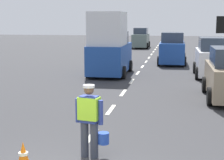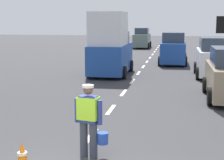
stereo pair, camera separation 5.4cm
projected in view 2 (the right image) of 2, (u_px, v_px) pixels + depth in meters
name	position (u px, v px, depth m)	size (l,w,h in m)	color
ground_plane	(147.00, 61.00, 27.25)	(96.00, 96.00, 0.00)	#333335
lane_center_line	(151.00, 56.00, 31.33)	(0.14, 46.40, 0.01)	silver
road_worker	(89.00, 117.00, 7.96)	(0.77, 0.37, 1.67)	#383D4C
traffic_cone_near	(22.00, 156.00, 7.39)	(0.36, 0.36, 0.60)	black
delivery_truck	(110.00, 47.00, 20.14)	(2.16, 4.60, 3.54)	#1E4799
car_outgoing_far	(173.00, 49.00, 25.38)	(1.95, 4.22, 2.26)	#1E4799
car_parked_far	(213.00, 59.00, 19.62)	(1.92, 3.90, 2.18)	silver
car_oncoming_third	(142.00, 39.00, 40.62)	(1.92, 4.38, 2.28)	slate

